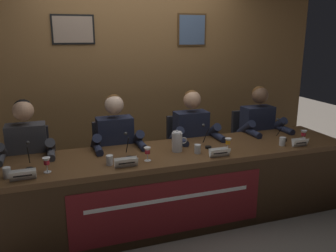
{
  "coord_description": "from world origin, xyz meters",
  "views": [
    {
      "loc": [
        -1.02,
        -2.97,
        1.81
      ],
      "look_at": [
        0.0,
        0.0,
        0.97
      ],
      "focal_mm": 37.38,
      "sensor_mm": 36.0,
      "label": 1
    }
  ],
  "objects": [
    {
      "name": "water_cup_far_right",
      "position": [
        1.14,
        -0.2,
        0.76
      ],
      "size": [
        0.06,
        0.06,
        0.08
      ],
      "color": "silver",
      "rests_on": "conference_table"
    },
    {
      "name": "chair_center_left",
      "position": [
        -0.42,
        0.56,
        0.43
      ],
      "size": [
        0.44,
        0.45,
        0.9
      ],
      "color": "black",
      "rests_on": "ground_plane"
    },
    {
      "name": "juice_glass_center_left",
      "position": [
        -0.25,
        -0.18,
        0.81
      ],
      "size": [
        0.06,
        0.06,
        0.12
      ],
      "color": "white",
      "rests_on": "conference_table"
    },
    {
      "name": "nameplate_far_right",
      "position": [
        1.29,
        -0.28,
        0.76
      ],
      "size": [
        0.17,
        0.06,
        0.08
      ],
      "color": "white",
      "rests_on": "conference_table"
    },
    {
      "name": "chair_center_right",
      "position": [
        0.42,
        0.56,
        0.43
      ],
      "size": [
        0.44,
        0.45,
        0.9
      ],
      "color": "black",
      "rests_on": "ground_plane"
    },
    {
      "name": "juice_glass_far_left",
      "position": [
        -1.09,
        -0.17,
        0.81
      ],
      "size": [
        0.06,
        0.06,
        0.12
      ],
      "color": "white",
      "rests_on": "conference_table"
    },
    {
      "name": "microphone_center_left",
      "position": [
        -0.39,
        -0.04,
        0.8
      ],
      "size": [
        0.06,
        0.17,
        0.22
      ],
      "color": "black",
      "rests_on": "conference_table"
    },
    {
      "name": "conference_table",
      "position": [
        -0.0,
        -0.11,
        0.5
      ],
      "size": [
        3.67,
        0.76,
        0.72
      ],
      "color": "brown",
      "rests_on": "ground_plane"
    },
    {
      "name": "water_cup_center_right",
      "position": [
        0.24,
        -0.14,
        0.76
      ],
      "size": [
        0.06,
        0.06,
        0.08
      ],
      "color": "silver",
      "rests_on": "conference_table"
    },
    {
      "name": "chair_far_left",
      "position": [
        -1.26,
        0.56,
        0.43
      ],
      "size": [
        0.44,
        0.45,
        0.9
      ],
      "color": "black",
      "rests_on": "ground_plane"
    },
    {
      "name": "microphone_far_left",
      "position": [
        -1.23,
        -0.04,
        0.8
      ],
      "size": [
        0.06,
        0.17,
        0.22
      ],
      "color": "black",
      "rests_on": "conference_table"
    },
    {
      "name": "panelist_far_left",
      "position": [
        -1.26,
        0.36,
        0.71
      ],
      "size": [
        0.51,
        0.48,
        1.22
      ],
      "color": "black",
      "rests_on": "ground_plane"
    },
    {
      "name": "chair_far_right",
      "position": [
        1.26,
        0.56,
        0.43
      ],
      "size": [
        0.44,
        0.45,
        0.9
      ],
      "color": "black",
      "rests_on": "ground_plane"
    },
    {
      "name": "nameplate_center_left",
      "position": [
        -0.46,
        -0.26,
        0.76
      ],
      "size": [
        0.2,
        0.06,
        0.08
      ],
      "color": "white",
      "rests_on": "conference_table"
    },
    {
      "name": "water_cup_far_left",
      "position": [
        -1.38,
        -0.18,
        0.76
      ],
      "size": [
        0.06,
        0.06,
        0.08
      ],
      "color": "silver",
      "rests_on": "conference_table"
    },
    {
      "name": "water_cup_center_left",
      "position": [
        -0.58,
        -0.17,
        0.76
      ],
      "size": [
        0.06,
        0.06,
        0.08
      ],
      "color": "silver",
      "rests_on": "conference_table"
    },
    {
      "name": "wall_back_panelled",
      "position": [
        -0.0,
        1.23,
        1.3
      ],
      "size": [
        4.87,
        0.14,
        2.6
      ],
      "color": "brown",
      "rests_on": "ground_plane"
    },
    {
      "name": "microphone_center_right",
      "position": [
        0.4,
        0.0,
        0.8
      ],
      "size": [
        0.06,
        0.17,
        0.22
      ],
      "color": "black",
      "rests_on": "conference_table"
    },
    {
      "name": "panelist_center_left",
      "position": [
        -0.42,
        0.36,
        0.71
      ],
      "size": [
        0.51,
        0.48,
        1.22
      ],
      "color": "black",
      "rests_on": "ground_plane"
    },
    {
      "name": "water_pitcher_central",
      "position": [
        0.09,
        -0.02,
        0.82
      ],
      "size": [
        0.15,
        0.1,
        0.21
      ],
      "color": "silver",
      "rests_on": "conference_table"
    },
    {
      "name": "juice_glass_center_right",
      "position": [
        0.55,
        -0.16,
        0.81
      ],
      "size": [
        0.06,
        0.06,
        0.12
      ],
      "color": "white",
      "rests_on": "conference_table"
    },
    {
      "name": "juice_glass_far_right",
      "position": [
        1.42,
        -0.17,
        0.81
      ],
      "size": [
        0.06,
        0.06,
        0.12
      ],
      "color": "white",
      "rests_on": "conference_table"
    },
    {
      "name": "panelist_far_right",
      "position": [
        1.26,
        0.36,
        0.71
      ],
      "size": [
        0.51,
        0.48,
        1.22
      ],
      "color": "black",
      "rests_on": "ground_plane"
    },
    {
      "name": "nameplate_center_right",
      "position": [
        0.4,
        -0.29,
        0.76
      ],
      "size": [
        0.2,
        0.06,
        0.08
      ],
      "color": "white",
      "rests_on": "conference_table"
    },
    {
      "name": "ground_plane",
      "position": [
        0.0,
        0.0,
        0.0
      ],
      "size": [
        12.0,
        12.0,
        0.0
      ],
      "primitive_type": "plane",
      "color": "#70665B"
    },
    {
      "name": "microphone_far_right",
      "position": [
        1.25,
        -0.04,
        0.8
      ],
      "size": [
        0.06,
        0.17,
        0.22
      ],
      "color": "black",
      "rests_on": "conference_table"
    },
    {
      "name": "panelist_center_right",
      "position": [
        0.42,
        0.36,
        0.71
      ],
      "size": [
        0.51,
        0.48,
        1.22
      ],
      "color": "black",
      "rests_on": "ground_plane"
    },
    {
      "name": "nameplate_far_left",
      "position": [
        -1.27,
        -0.27,
        0.76
      ],
      "size": [
        0.19,
        0.06,
        0.08
      ],
      "color": "white",
      "rests_on": "conference_table"
    }
  ]
}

